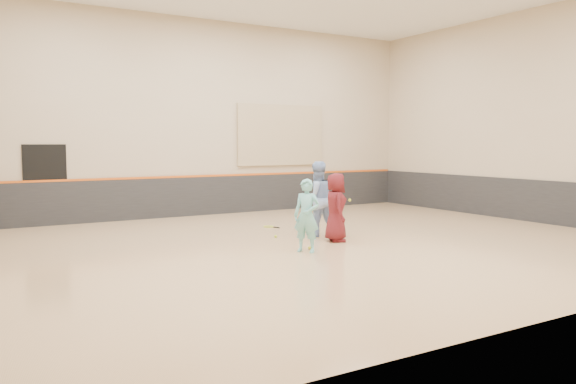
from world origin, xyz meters
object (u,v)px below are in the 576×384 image
instructor (317,199)px  young_man (336,207)px  girl (307,216)px  spare_racket (269,226)px

instructor → young_man: 0.86m
young_man → girl: bearing=143.0°
instructor → spare_racket: instructor is taller
girl → young_man: bearing=84.0°
instructor → spare_racket: bearing=-71.8°
spare_racket → young_man: bearing=-84.1°
girl → young_man: (1.25, 0.73, 0.02)m
girl → spare_racket: size_ratio=2.40×
young_man → spare_racket: young_man is taller
instructor → young_man: bearing=94.8°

